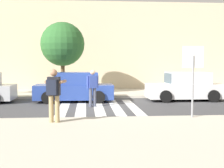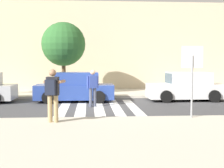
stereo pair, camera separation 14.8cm
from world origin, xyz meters
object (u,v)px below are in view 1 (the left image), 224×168
Objects in this scene: parked_car_white at (186,87)px; street_tree_center at (62,44)px; photographer_with_backpack at (54,91)px; pedestrian_crossing at (93,86)px; stop_sign at (193,66)px; parked_car_blue at (75,88)px.

parked_car_white is 7.75m from street_tree_center.
photographer_with_backpack reaches higher than pedestrian_crossing.
stop_sign is at bearing -48.07° from pedestrian_crossing.
pedestrian_crossing is 2.19m from parked_car_blue.
parked_car_blue is 6.00m from parked_car_white.
parked_car_blue is at bearing 126.74° from stop_sign.
pedestrian_crossing is at bearing 131.93° from stop_sign.
parked_car_white is (6.44, 6.43, -0.44)m from photographer_with_backpack.
parked_car_white is at bearing 74.17° from stop_sign.
parked_car_white is (5.10, 1.98, -0.25)m from pedestrian_crossing.
photographer_with_backpack is 6.46m from parked_car_blue.
photographer_with_backpack is 1.00× the size of pedestrian_crossing.
stop_sign reaches higher than parked_car_blue.
street_tree_center is at bearing 109.98° from pedestrian_crossing.
street_tree_center reaches higher than parked_car_blue.
parked_car_blue is at bearing 114.34° from pedestrian_crossing.
stop_sign is at bearing -53.26° from parked_car_blue.
street_tree_center is at bearing 121.09° from stop_sign.
pedestrian_crossing is at bearing 73.24° from photographer_with_backpack.
photographer_with_backpack is at bearing -87.62° from street_tree_center.
street_tree_center reaches higher than parked_car_white.
parked_car_blue is 0.94× the size of street_tree_center.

